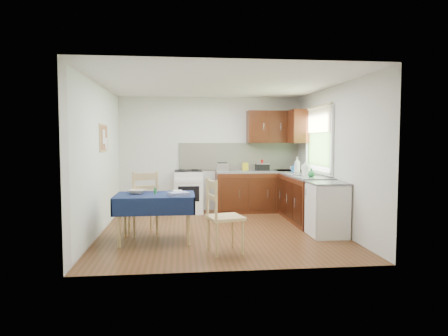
{
  "coord_description": "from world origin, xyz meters",
  "views": [
    {
      "loc": [
        -0.66,
        -6.72,
        1.56
      ],
      "look_at": [
        0.08,
        0.12,
        1.08
      ],
      "focal_mm": 32.0,
      "sensor_mm": 36.0,
      "label": 1
    }
  ],
  "objects": [
    {
      "name": "worktop_corner",
      "position": [
        1.7,
        1.8,
        0.88
      ],
      "size": [
        0.6,
        0.6,
        0.04
      ],
      "primitive_type": "cube",
      "color": "slate",
      "rests_on": "base_cabinets"
    },
    {
      "name": "fridge",
      "position": [
        1.7,
        -0.55,
        0.44
      ],
      "size": [
        0.58,
        0.6,
        0.89
      ],
      "color": "white",
      "rests_on": "ground"
    },
    {
      "name": "base_cabinets",
      "position": [
        1.36,
        1.26,
        0.43
      ],
      "size": [
        1.9,
        2.3,
        0.86
      ],
      "color": "#361B09",
      "rests_on": "ground"
    },
    {
      "name": "kettle",
      "position": [
        1.67,
        0.48,
        1.01
      ],
      "size": [
        0.15,
        0.15,
        0.25
      ],
      "color": "white",
      "rests_on": "worktop_right"
    },
    {
      "name": "chair_far",
      "position": [
        -1.28,
        -0.12,
        0.56
      ],
      "size": [
        0.59,
        0.59,
        1.05
      ],
      "rotation": [
        0.0,
        0.0,
        3.48
      ],
      "color": "tan",
      "rests_on": "ground"
    },
    {
      "name": "tea_towel",
      "position": [
        -0.7,
        -0.74,
        0.75
      ],
      "size": [
        0.34,
        0.31,
        0.05
      ],
      "primitive_type": "cube",
      "rotation": [
        0.0,
        0.0,
        0.36
      ],
      "color": "#293797",
      "rests_on": "dining_table"
    },
    {
      "name": "soap_bottle_c",
      "position": [
        1.66,
        0.18,
        0.98
      ],
      "size": [
        0.14,
        0.14,
        0.16
      ],
      "primitive_type": "imported",
      "rotation": [
        0.0,
        0.0,
        3.32
      ],
      "color": "#268D42",
      "rests_on": "worktop_right"
    },
    {
      "name": "corkboard",
      "position": [
        -1.97,
        0.3,
        1.6
      ],
      "size": [
        0.04,
        0.62,
        0.47
      ],
      "color": "tan",
      "rests_on": "wall_left"
    },
    {
      "name": "stove",
      "position": [
        -0.5,
        1.8,
        0.46
      ],
      "size": [
        0.6,
        0.61,
        0.92
      ],
      "color": "white",
      "rests_on": "ground"
    },
    {
      "name": "worktop_back",
      "position": [
        1.05,
        1.8,
        0.88
      ],
      "size": [
        1.9,
        0.6,
        0.04
      ],
      "primitive_type": "cube",
      "color": "slate",
      "rests_on": "base_cabinets"
    },
    {
      "name": "book",
      "position": [
        -0.79,
        -0.28,
        0.74
      ],
      "size": [
        0.18,
        0.22,
        0.02
      ],
      "primitive_type": "imported",
      "rotation": [
        0.0,
        0.0,
        0.13
      ],
      "color": "white",
      "rests_on": "dining_table"
    },
    {
      "name": "sandwich_press",
      "position": [
        1.11,
        1.83,
        0.98
      ],
      "size": [
        0.28,
        0.24,
        0.16
      ],
      "rotation": [
        0.0,
        0.0,
        -0.01
      ],
      "color": "black",
      "rests_on": "worktop_back"
    },
    {
      "name": "upper_cabinets",
      "position": [
        1.52,
        1.8,
        1.85
      ],
      "size": [
        1.2,
        0.85,
        0.7
      ],
      "color": "#361B09",
      "rests_on": "wall_back"
    },
    {
      "name": "splashback",
      "position": [
        0.65,
        2.08,
        1.2
      ],
      "size": [
        2.7,
        0.02,
        0.6
      ],
      "primitive_type": "cube",
      "color": "beige",
      "rests_on": "wall_back"
    },
    {
      "name": "plate_bowl",
      "position": [
        -1.34,
        -0.47,
        0.76
      ],
      "size": [
        0.34,
        0.34,
        0.07
      ],
      "primitive_type": "imported",
      "rotation": [
        0.0,
        0.0,
        -0.36
      ],
      "color": "beige",
      "rests_on": "dining_table"
    },
    {
      "name": "window",
      "position": [
        1.97,
        0.7,
        1.65
      ],
      "size": [
        0.04,
        1.48,
        1.26
      ],
      "color": "#375D26",
      "rests_on": "wall_right"
    },
    {
      "name": "dish_rack",
      "position": [
        1.68,
        0.61,
        0.92
      ],
      "size": [
        0.4,
        0.31,
        0.19
      ],
      "rotation": [
        0.0,
        0.0,
        -0.34
      ],
      "color": "gray",
      "rests_on": "worktop_right"
    },
    {
      "name": "soap_bottle_b",
      "position": [
        1.66,
        1.27,
        0.99
      ],
      "size": [
        0.11,
        0.11,
        0.18
      ],
      "primitive_type": "imported",
      "rotation": [
        0.0,
        0.0,
        2.48
      ],
      "color": "#1D5FAB",
      "rests_on": "worktop_right"
    },
    {
      "name": "wall_left",
      "position": [
        -2.0,
        0.0,
        1.25
      ],
      "size": [
        0.02,
        4.2,
        2.5
      ],
      "primitive_type": "cube",
      "color": "white",
      "rests_on": "ground"
    },
    {
      "name": "sauce_bottle",
      "position": [
        1.09,
        1.75,
        1.02
      ],
      "size": [
        0.05,
        0.05,
        0.24
      ],
      "primitive_type": "cylinder",
      "color": "#AF0E0E",
      "rests_on": "worktop_back"
    },
    {
      "name": "wall_back",
      "position": [
        0.0,
        2.1,
        1.25
      ],
      "size": [
        4.0,
        0.02,
        2.5
      ],
      "primitive_type": "cube",
      "color": "silver",
      "rests_on": "ground"
    },
    {
      "name": "cup",
      "position": [
        1.76,
        1.7,
        0.95
      ],
      "size": [
        0.16,
        0.16,
        0.1
      ],
      "primitive_type": "imported",
      "rotation": [
        0.0,
        0.0,
        0.33
      ],
      "color": "silver",
      "rests_on": "worktop_back"
    },
    {
      "name": "wall_front",
      "position": [
        0.0,
        -2.1,
        1.25
      ],
      "size": [
        4.0,
        0.02,
        2.5
      ],
      "primitive_type": "cube",
      "color": "silver",
      "rests_on": "ground"
    },
    {
      "name": "toaster",
      "position": [
        0.22,
        1.71,
        0.99
      ],
      "size": [
        0.25,
        0.15,
        0.19
      ],
      "rotation": [
        0.0,
        0.0,
        -0.28
      ],
      "color": "#BBBBC0",
      "rests_on": "worktop_back"
    },
    {
      "name": "soap_bottle_a",
      "position": [
        1.64,
        0.99,
        1.06
      ],
      "size": [
        0.18,
        0.18,
        0.33
      ],
      "primitive_type": "imported",
      "rotation": [
        0.0,
        0.0,
        0.62
      ],
      "color": "white",
      "rests_on": "worktop_right"
    },
    {
      "name": "chair_near",
      "position": [
        -0.1,
        -1.31,
        0.55
      ],
      "size": [
        0.55,
        0.55,
        1.03
      ],
      "rotation": [
        0.0,
        0.0,
        1.81
      ],
      "color": "tan",
      "rests_on": "ground"
    },
    {
      "name": "worktop_right",
      "position": [
        1.7,
        0.65,
        0.88
      ],
      "size": [
        0.6,
        1.7,
        0.04
      ],
      "primitive_type": "cube",
      "color": "slate",
      "rests_on": "base_cabinets"
    },
    {
      "name": "ceiling",
      "position": [
        0.0,
        0.0,
        2.5
      ],
      "size": [
        4.0,
        4.2,
        0.02
      ],
      "primitive_type": "cube",
      "color": "white",
      "rests_on": "wall_back"
    },
    {
      "name": "floor",
      "position": [
        0.0,
        0.0,
        0.0
      ],
      "size": [
        4.2,
        4.2,
        0.0
      ],
      "primitive_type": "plane",
      "color": "#4D3014",
      "rests_on": "ground"
    },
    {
      "name": "spice_jar",
      "position": [
        -1.06,
        -0.47,
        0.77
      ],
      "size": [
        0.04,
        0.04,
        0.09
      ],
      "primitive_type": "cylinder",
      "color": "green",
      "rests_on": "dining_table"
    },
    {
      "name": "dining_table",
      "position": [
        -1.06,
        -0.56,
        0.62
      ],
      "size": [
        1.21,
        0.82,
        0.73
      ],
      "rotation": [
        0.0,
        0.0,
        -0.15
      ],
      "color": "#0F183C",
      "rests_on": "ground"
    },
    {
      "name": "wall_right",
      "position": [
        2.0,
        0.0,
        1.25
      ],
      "size": [
        0.02,
        4.2,
        2.5
      ],
      "primitive_type": "cube",
      "color": "silver",
      "rests_on": "ground"
    },
    {
      "name": "yellow_packet",
      "position": [
        0.74,
        1.88,
        0.98
      ],
      "size": [
        0.14,
        0.1,
        0.17
      ],
      "primitive_type": "cube",
      "rotation": [
        0.0,
        0.0,
        -0.15
      ],
      "color": "gold",
      "rests_on": "worktop_back"
    }
  ]
}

